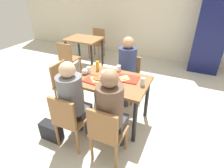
% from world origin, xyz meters
% --- Properties ---
extents(ground_plane, '(10.00, 10.00, 0.02)m').
position_xyz_m(ground_plane, '(0.00, 0.00, -0.01)').
color(ground_plane, beige).
extents(back_wall, '(10.00, 0.10, 2.80)m').
position_xyz_m(back_wall, '(0.00, 3.20, 1.40)').
color(back_wall, beige).
rests_on(back_wall, ground_plane).
extents(main_table, '(1.11, 0.76, 0.76)m').
position_xyz_m(main_table, '(0.00, 0.00, 0.65)').
color(main_table, brown).
rests_on(main_table, ground_plane).
extents(chair_near_left, '(0.40, 0.40, 0.84)m').
position_xyz_m(chair_near_left, '(-0.28, -0.76, 0.49)').
color(chair_near_left, olive).
rests_on(chair_near_left, ground_plane).
extents(chair_near_right, '(0.40, 0.40, 0.84)m').
position_xyz_m(chair_near_right, '(0.28, -0.76, 0.49)').
color(chair_near_right, olive).
rests_on(chair_near_right, ground_plane).
extents(chair_far_side, '(0.40, 0.40, 0.84)m').
position_xyz_m(chair_far_side, '(0.00, 0.76, 0.49)').
color(chair_far_side, olive).
rests_on(chair_far_side, ground_plane).
extents(chair_left_end, '(0.40, 0.40, 0.84)m').
position_xyz_m(chair_left_end, '(-0.94, 0.00, 0.49)').
color(chair_left_end, olive).
rests_on(chair_left_end, ground_plane).
extents(person_in_red, '(0.32, 0.42, 1.25)m').
position_xyz_m(person_in_red, '(-0.28, -0.62, 0.74)').
color(person_in_red, '#383842').
rests_on(person_in_red, ground_plane).
extents(person_in_brown_jacket, '(0.32, 0.42, 1.25)m').
position_xyz_m(person_in_brown_jacket, '(0.28, -0.62, 0.74)').
color(person_in_brown_jacket, '#383842').
rests_on(person_in_brown_jacket, ground_plane).
extents(person_far_side, '(0.32, 0.42, 1.25)m').
position_xyz_m(person_far_side, '(-0.00, 0.62, 0.74)').
color(person_far_side, '#383842').
rests_on(person_far_side, ground_plane).
extents(tray_red_near, '(0.39, 0.30, 0.02)m').
position_xyz_m(tray_red_near, '(-0.19, -0.13, 0.77)').
color(tray_red_near, red).
rests_on(tray_red_near, main_table).
extents(tray_red_far, '(0.38, 0.29, 0.02)m').
position_xyz_m(tray_red_far, '(0.19, 0.11, 0.77)').
color(tray_red_far, red).
rests_on(tray_red_far, main_table).
extents(paper_plate_center, '(0.22, 0.22, 0.01)m').
position_xyz_m(paper_plate_center, '(-0.17, 0.21, 0.77)').
color(paper_plate_center, white).
rests_on(paper_plate_center, main_table).
extents(paper_plate_near_edge, '(0.22, 0.22, 0.01)m').
position_xyz_m(paper_plate_near_edge, '(0.17, -0.21, 0.77)').
color(paper_plate_near_edge, white).
rests_on(paper_plate_near_edge, main_table).
extents(pizza_slice_a, '(0.25, 0.21, 0.02)m').
position_xyz_m(pizza_slice_a, '(-0.19, -0.10, 0.79)').
color(pizza_slice_a, tan).
rests_on(pizza_slice_a, tray_red_near).
extents(pizza_slice_b, '(0.13, 0.16, 0.02)m').
position_xyz_m(pizza_slice_b, '(0.16, 0.10, 0.79)').
color(pizza_slice_b, tan).
rests_on(pizza_slice_b, tray_red_far).
extents(plastic_cup_a, '(0.07, 0.07, 0.10)m').
position_xyz_m(plastic_cup_a, '(-0.03, 0.32, 0.81)').
color(plastic_cup_a, white).
rests_on(plastic_cup_a, main_table).
extents(plastic_cup_b, '(0.07, 0.07, 0.10)m').
position_xyz_m(plastic_cup_b, '(0.03, -0.32, 0.81)').
color(plastic_cup_b, white).
rests_on(plastic_cup_b, main_table).
extents(plastic_cup_c, '(0.07, 0.07, 0.10)m').
position_xyz_m(plastic_cup_c, '(-0.44, 0.06, 0.81)').
color(plastic_cup_c, white).
rests_on(plastic_cup_c, main_table).
extents(soda_can, '(0.07, 0.07, 0.12)m').
position_xyz_m(soda_can, '(0.47, 0.02, 0.82)').
color(soda_can, '#B7BCC6').
rests_on(soda_can, main_table).
extents(condiment_bottle, '(0.06, 0.06, 0.16)m').
position_xyz_m(condiment_bottle, '(-0.36, 0.21, 0.84)').
color(condiment_bottle, orange).
rests_on(condiment_bottle, main_table).
extents(foil_bundle, '(0.10, 0.10, 0.10)m').
position_xyz_m(foil_bundle, '(-0.47, -0.02, 0.81)').
color(foil_bundle, silver).
rests_on(foil_bundle, main_table).
extents(handbag, '(0.32, 0.16, 0.28)m').
position_xyz_m(handbag, '(-0.63, -0.78, 0.14)').
color(handbag, black).
rests_on(handbag, ground_plane).
extents(drink_fridge, '(0.70, 0.60, 1.90)m').
position_xyz_m(drink_fridge, '(1.34, 2.85, 0.95)').
color(drink_fridge, '#14194C').
rests_on(drink_fridge, ground_plane).
extents(background_table, '(0.90, 0.70, 0.76)m').
position_xyz_m(background_table, '(-1.65, 1.78, 0.63)').
color(background_table, olive).
rests_on(background_table, ground_plane).
extents(background_chair_near, '(0.40, 0.40, 0.84)m').
position_xyz_m(background_chair_near, '(-1.65, 1.05, 0.49)').
color(background_chair_near, olive).
rests_on(background_chair_near, ground_plane).
extents(background_chair_far, '(0.40, 0.40, 0.84)m').
position_xyz_m(background_chair_far, '(-1.65, 2.51, 0.49)').
color(background_chair_far, olive).
rests_on(background_chair_far, ground_plane).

